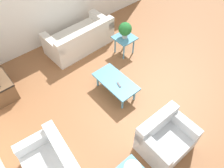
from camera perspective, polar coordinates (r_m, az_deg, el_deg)
The scene contains 7 objects.
ground_plane at distance 5.35m, azimuth 3.97°, elevation -2.47°, with size 14.00×14.00×0.00m, color #8E5B38.
sofa at distance 6.46m, azimuth -8.32°, elevation 11.57°, with size 1.00×1.94×0.79m.
armchair at distance 4.46m, azimuth 13.55°, elevation -13.64°, with size 0.80×0.99×0.77m.
coffee_table at distance 5.09m, azimuth 0.96°, elevation 0.47°, with size 1.10×0.57×0.41m.
side_table_plant at distance 6.11m, azimuth 3.29°, elevation 11.48°, with size 0.54×0.54×0.54m.
potted_plant at distance 5.91m, azimuth 3.44°, elevation 14.06°, with size 0.36×0.36×0.44m.
remote_control at distance 4.97m, azimuth 1.81°, elevation -0.16°, with size 0.16×0.08×0.02m.
Camera 1 is at (-2.28, 2.45, 4.18)m, focal length 35.00 mm.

